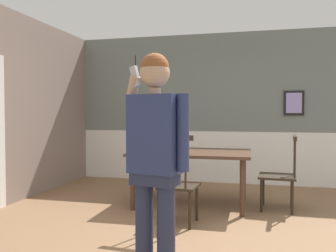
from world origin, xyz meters
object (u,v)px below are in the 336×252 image
chair_near_window (280,174)px  chair_by_doorway (178,183)px  dining_table (191,157)px  person_figure (156,150)px

chair_near_window → chair_by_doorway: (-1.20, -0.95, 0.01)m
dining_table → chair_by_doorway: bearing=-89.1°
chair_by_doorway → chair_near_window: bearing=42.2°
chair_near_window → person_figure: person_figure is taller
dining_table → person_figure: size_ratio=0.95×
dining_table → chair_near_window: (1.21, 0.02, -0.20)m
chair_near_window → person_figure: 2.67m
dining_table → chair_by_doorway: size_ratio=1.58×
chair_by_doorway → person_figure: size_ratio=0.60×
person_figure → dining_table: bearing=-72.7°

